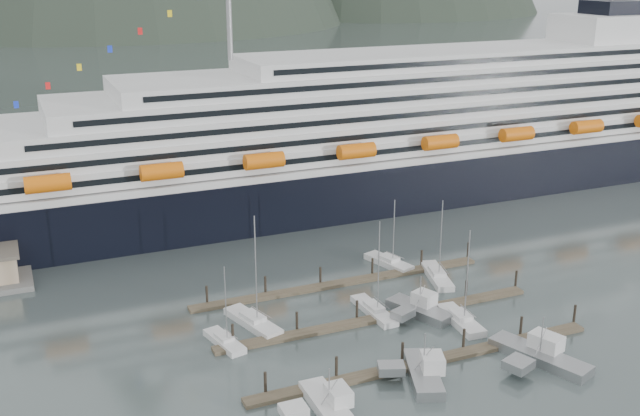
# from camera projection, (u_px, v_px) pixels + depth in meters

# --- Properties ---
(ground) EXTENTS (1600.00, 1600.00, 0.00)m
(ground) POSITION_uv_depth(u_px,v_px,m) (421.00, 322.00, 104.15)
(ground) COLOR #4E5C5A
(ground) RESTS_ON ground
(cruise_ship) EXTENTS (210.00, 30.40, 50.30)m
(cruise_ship) POSITION_uv_depth(u_px,v_px,m) (415.00, 137.00, 159.51)
(cruise_ship) COLOR black
(cruise_ship) RESTS_ON ground
(dock_near) EXTENTS (48.18, 2.28, 3.20)m
(dock_near) POSITION_uv_depth(u_px,v_px,m) (428.00, 361.00, 93.54)
(dock_near) COLOR #473B2D
(dock_near) RESTS_ON ground
(dock_mid) EXTENTS (48.18, 2.28, 3.20)m
(dock_mid) POSITION_uv_depth(u_px,v_px,m) (380.00, 317.00, 104.89)
(dock_mid) COLOR #473B2D
(dock_mid) RESTS_ON ground
(dock_far) EXTENTS (48.18, 2.28, 3.20)m
(dock_far) POSITION_uv_depth(u_px,v_px,m) (341.00, 283.00, 116.24)
(dock_far) COLOR #473B2D
(dock_far) RESTS_ON ground
(sailboat_a) EXTENTS (3.96, 8.16, 11.66)m
(sailboat_a) POSITION_uv_depth(u_px,v_px,m) (225.00, 342.00, 98.03)
(sailboat_a) COLOR silver
(sailboat_a) RESTS_ON ground
(sailboat_b) EXTENTS (5.62, 11.14, 16.76)m
(sailboat_b) POSITION_uv_depth(u_px,v_px,m) (253.00, 322.00, 103.16)
(sailboat_b) COLOR silver
(sailboat_b) RESTS_ON ground
(sailboat_d) EXTENTS (2.73, 10.21, 14.66)m
(sailboat_d) POSITION_uv_depth(u_px,v_px,m) (374.00, 311.00, 106.61)
(sailboat_d) COLOR silver
(sailboat_d) RESTS_ON ground
(sailboat_f) EXTENTS (5.21, 9.70, 12.05)m
(sailboat_f) POSITION_uv_depth(u_px,v_px,m) (389.00, 263.00, 123.53)
(sailboat_f) COLOR silver
(sailboat_f) RESTS_ON ground
(sailboat_g) EXTENTS (5.38, 11.02, 13.83)m
(sailboat_g) POSITION_uv_depth(u_px,v_px,m) (437.00, 276.00, 118.29)
(sailboat_g) COLOR silver
(sailboat_g) RESTS_ON ground
(sailboat_h) EXTENTS (3.49, 9.81, 14.57)m
(sailboat_h) POSITION_uv_depth(u_px,v_px,m) (460.00, 321.00, 103.66)
(sailboat_h) COLOR silver
(sailboat_h) RESTS_ON ground
(trawler_a) EXTENTS (8.00, 11.13, 6.05)m
(trawler_a) POSITION_uv_depth(u_px,v_px,m) (328.00, 406.00, 83.08)
(trawler_a) COLOR silver
(trawler_a) RESTS_ON ground
(trawler_b) EXTENTS (8.92, 10.82, 6.67)m
(trawler_b) POSITION_uv_depth(u_px,v_px,m) (422.00, 372.00, 89.84)
(trawler_b) COLOR #929598
(trawler_b) RESTS_ON ground
(trawler_c) EXTENTS (10.57, 13.47, 6.68)m
(trawler_c) POSITION_uv_depth(u_px,v_px,m) (539.00, 355.00, 93.76)
(trawler_c) COLOR #929598
(trawler_c) RESTS_ON ground
(trawler_e) EXTENTS (8.77, 10.49, 6.46)m
(trawler_e) POSITION_uv_depth(u_px,v_px,m) (419.00, 309.00, 106.15)
(trawler_e) COLOR #929598
(trawler_e) RESTS_ON ground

